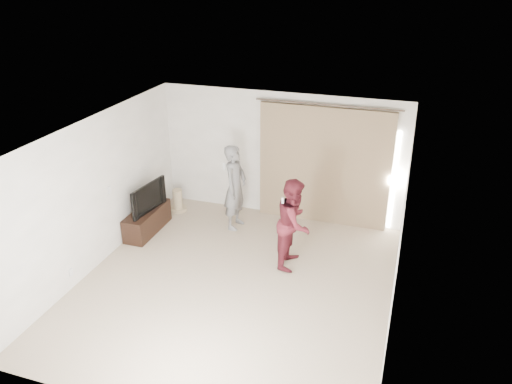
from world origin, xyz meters
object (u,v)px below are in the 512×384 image
at_px(tv_console, 147,220).
at_px(person_man, 235,187).
at_px(tv, 145,197).
at_px(person_woman, 294,223).

height_order(tv_console, person_man, person_man).
height_order(tv, person_man, person_man).
xyz_separation_m(tv, person_woman, (3.02, -0.23, 0.05)).
xyz_separation_m(tv_console, person_woman, (3.02, -0.23, 0.57)).
bearing_deg(tv_console, tv, 0.00).
bearing_deg(tv, person_woman, -86.40).
xyz_separation_m(tv, person_man, (1.59, 0.73, 0.11)).
bearing_deg(tv_console, person_woman, -4.44).
bearing_deg(tv_console, person_man, 24.71).
relative_size(tv_console, person_woman, 0.75).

